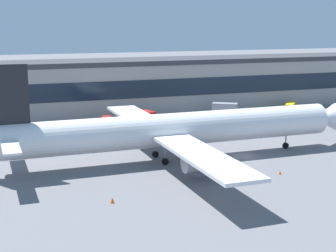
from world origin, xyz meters
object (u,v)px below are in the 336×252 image
Objects in this scene: airliner at (171,130)px; stair_truck at (225,109)px; crew_van at (146,115)px; belt_loader at (290,106)px; traffic_cone_0 at (280,172)px; traffic_cone_1 at (112,200)px; baggage_tug at (107,120)px.

airliner reaches higher than stair_truck.
stair_truck reaches higher than crew_van.
belt_loader is 10.33× the size of traffic_cone_0.
stair_truck is 63.31m from traffic_cone_1.
baggage_tug is 0.65× the size of belt_loader.
crew_van is 54.66m from traffic_cone_1.
belt_loader is at bearing 40.83° from traffic_cone_1.
airliner is at bearing -83.94° from baggage_tug.
baggage_tug is (-3.48, 32.85, -4.09)m from airliner.
crew_van reaches higher than traffic_cone_0.
belt_loader is at bearing 3.03° from baggage_tug.
airliner is 10.72× the size of belt_loader.
airliner is at bearing -100.27° from crew_van.
stair_truck reaches higher than belt_loader.
belt_loader is at bearing 55.46° from traffic_cone_0.
baggage_tug is (-29.23, 0.95, -0.89)m from stair_truck.
crew_van is at bearing 4.47° from baggage_tug.
airliner is at bearing 50.11° from traffic_cone_1.
crew_van is 9.61m from baggage_tug.
crew_van reaches higher than baggage_tug.
belt_loader is (20.82, 3.60, -0.83)m from stair_truck.
baggage_tug is at bearing -175.53° from crew_van.
crew_van is 47.61m from traffic_cone_0.
traffic_cone_1 is (-60.87, -52.60, -0.79)m from belt_loader.
traffic_cone_0 is at bearing -46.48° from airliner.
crew_van is 1.40× the size of baggage_tug.
traffic_cone_1 is at bearing -129.25° from stair_truck.
crew_van is at bearing 79.73° from airliner.
baggage_tug is 49.16m from traffic_cone_0.
crew_van is at bearing 175.05° from stair_truck.
traffic_cone_0 is (12.84, -13.52, -4.88)m from airliner.
traffic_cone_1 is at bearing -102.22° from baggage_tug.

